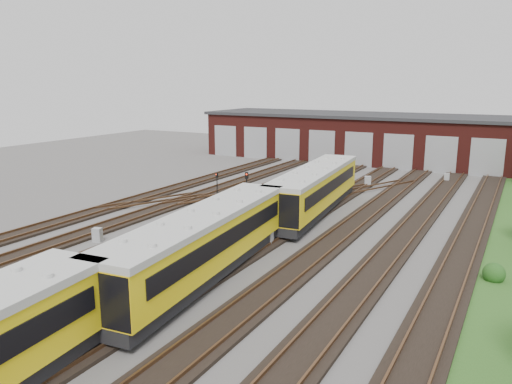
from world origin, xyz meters
The scene contains 14 objects.
ground centered at (0.00, 0.00, 0.00)m, with size 120.00×120.00×0.00m, color #4B4846.
track_network centered at (-0.17, 0.59, 0.11)m, with size 30.40×70.00×0.33m.
maintenance_shed centered at (-0.01, 39.97, 3.20)m, with size 51.00×12.50×6.35m.
metro_train centered at (2.00, -6.47, 2.09)m, with size 4.50×48.80×3.43m.
signal_mast_0 centered at (-3.52, 7.87, 2.10)m, with size 0.33×0.32×3.24m.
signal_mast_1 centered at (-7.44, 9.32, 1.68)m, with size 0.26×0.25×2.61m.
signal_mast_2 centered at (2.03, 15.56, 1.70)m, with size 0.25×0.24×2.65m.
signal_mast_3 centered at (0.92, 2.88, 1.90)m, with size 0.25×0.24×2.99m.
relay_cabinet_0 centered at (-8.09, -4.56, 0.48)m, with size 0.58×0.48×0.96m, color #A0A2A5.
relay_cabinet_1 centered at (-4.70, 13.15, 0.49)m, with size 0.58×0.49×0.97m, color #A0A2A5.
relay_cabinet_2 centered at (2.47, 0.31, 0.47)m, with size 0.56×0.47×0.93m, color #A0A2A5.
relay_cabinet_3 centered at (9.54, 28.94, 0.45)m, with size 0.54×0.45×0.90m, color #A0A2A5.
relay_cabinet_4 centered at (2.69, 22.34, 0.53)m, with size 0.64×0.53×1.06m, color #A0A2A5.
bush_0 centered at (16.00, 0.84, 0.60)m, with size 1.20×1.20×1.20m, color #1B4213.
Camera 1 is at (16.87, -27.78, 10.61)m, focal length 35.00 mm.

